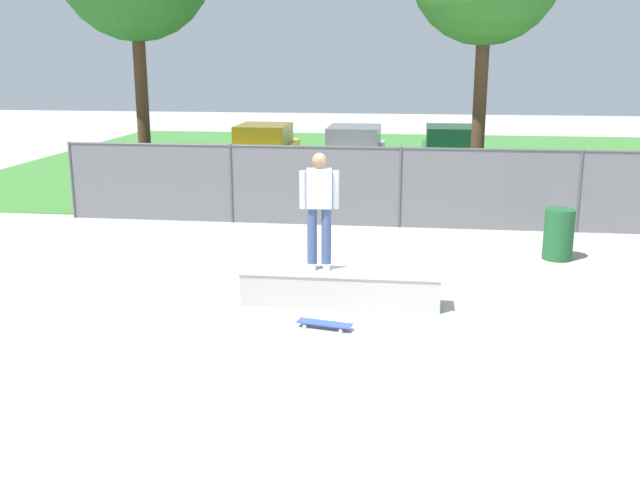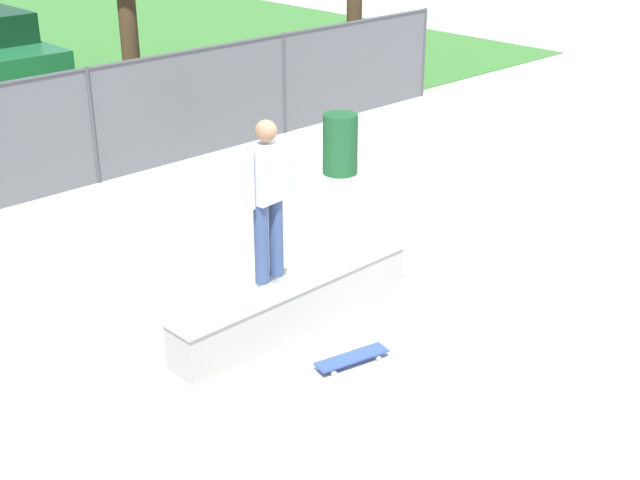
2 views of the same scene
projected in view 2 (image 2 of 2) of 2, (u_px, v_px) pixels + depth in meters
ground_plane at (401, 328)px, 9.59m from camera, size 80.00×80.00×0.00m
concrete_ledge at (294, 301)px, 9.54m from camera, size 3.14×0.51×0.58m
skateboarder at (268, 198)px, 8.82m from camera, size 0.60×0.31×1.82m
skateboard at (352, 358)px, 8.89m from camera, size 0.82×0.36×0.09m
chainlink_fence at (92, 121)px, 13.42m from camera, size 15.73×0.07×1.84m
trash_bin at (340, 144)px, 14.04m from camera, size 0.56×0.56×0.98m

